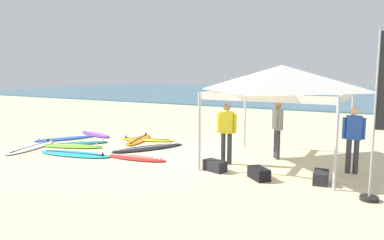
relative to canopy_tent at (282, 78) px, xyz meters
name	(u,v)px	position (x,y,z in m)	size (l,w,h in m)	color
ground_plane	(201,156)	(-2.33, -0.27, -2.39)	(80.00, 80.00, 0.00)	beige
sea	(338,94)	(-2.33, 31.89, -2.34)	(80.00, 36.00, 0.10)	#386B84
canopy_tent	(282,78)	(0.00, 0.00, 0.00)	(3.46, 3.46, 2.75)	#B7B7BC
surfboard_teal	(82,143)	(-6.95, -0.63, -2.35)	(1.69, 1.62, 0.19)	#19847F
surfboard_red	(137,158)	(-3.84, -1.50, -2.35)	(1.99, 0.73, 0.19)	red
surfboard_blue	(64,139)	(-8.17, -0.34, -2.35)	(1.64, 2.18, 0.19)	blue
surfboard_black	(149,148)	(-4.37, -0.16, -2.35)	(1.87, 2.59, 0.19)	black
surfboard_orange	(139,140)	(-5.54, 0.84, -2.35)	(1.24, 2.26, 0.19)	orange
surfboard_cyan	(74,154)	(-5.87, -2.01, -2.35)	(2.60, 1.08, 0.19)	#23B2CC
surfboard_white	(31,147)	(-7.90, -2.01, -2.35)	(1.20, 2.41, 0.19)	white
surfboard_yellow	(147,140)	(-5.28, 1.01, -2.35)	(2.15, 1.09, 0.19)	yellow
surfboard_purple	(95,134)	(-7.80, 0.92, -2.35)	(2.08, 1.11, 0.19)	purple
surfboard_lime	(71,146)	(-6.88, -1.19, -2.35)	(2.38, 1.32, 0.19)	#7AD12D
person_grey	(277,126)	(-0.24, 0.56, -1.40)	(0.38, 0.47, 1.71)	#383842
person_yellow	(227,129)	(-1.30, -0.73, -1.40)	(0.54, 0.30, 1.71)	#2D2D33
person_blue	(353,135)	(1.87, -0.05, -1.40)	(0.54, 0.30, 1.71)	#383842
banner_flag	(381,124)	(2.50, -2.01, -0.82)	(0.60, 0.36, 3.40)	#99999E
gear_bag_near_tent	(259,173)	(-0.04, -1.68, -2.25)	(0.60, 0.32, 0.28)	black
gear_bag_by_pole	(321,177)	(1.33, -1.29, -2.25)	(0.60, 0.32, 0.28)	#232328
gear_bag_on_sand	(215,166)	(-1.28, -1.53, -2.25)	(0.60, 0.32, 0.28)	#232328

